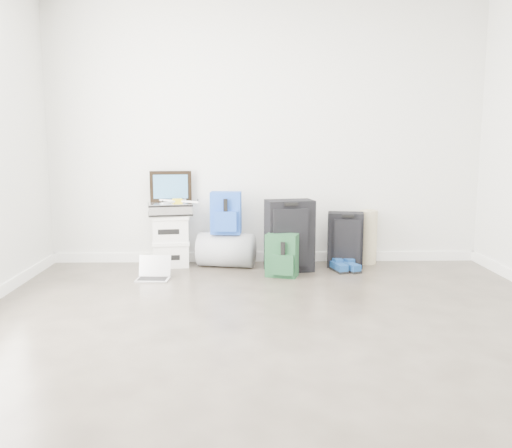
{
  "coord_description": "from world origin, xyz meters",
  "views": [
    {
      "loc": [
        -0.23,
        -3.17,
        1.29
      ],
      "look_at": [
        -0.11,
        1.9,
        0.5
      ],
      "focal_mm": 38.0,
      "sensor_mm": 36.0,
      "label": 1
    }
  ],
  "objects_px": {
    "carry_on": "(345,240)",
    "laptop": "(154,274)",
    "large_suitcase": "(289,236)",
    "boxes_stack": "(171,240)",
    "duffel_bag": "(226,250)",
    "briefcase": "(170,209)"
  },
  "relations": [
    {
      "from": "large_suitcase",
      "to": "carry_on",
      "type": "bearing_deg",
      "value": 4.41
    },
    {
      "from": "carry_on",
      "to": "boxes_stack",
      "type": "bearing_deg",
      "value": -172.33
    },
    {
      "from": "boxes_stack",
      "to": "carry_on",
      "type": "xyz_separation_m",
      "value": [
        1.78,
        -0.08,
        0.01
      ]
    },
    {
      "from": "carry_on",
      "to": "laptop",
      "type": "xyz_separation_m",
      "value": [
        -1.88,
        -0.46,
        -0.23
      ]
    },
    {
      "from": "duffel_bag",
      "to": "laptop",
      "type": "xyz_separation_m",
      "value": [
        -0.66,
        -0.49,
        -0.12
      ]
    },
    {
      "from": "duffel_bag",
      "to": "carry_on",
      "type": "xyz_separation_m",
      "value": [
        1.21,
        -0.03,
        0.11
      ]
    },
    {
      "from": "laptop",
      "to": "boxes_stack",
      "type": "bearing_deg",
      "value": 83.86
    },
    {
      "from": "boxes_stack",
      "to": "duffel_bag",
      "type": "distance_m",
      "value": 0.58
    },
    {
      "from": "duffel_bag",
      "to": "carry_on",
      "type": "height_order",
      "value": "carry_on"
    },
    {
      "from": "duffel_bag",
      "to": "laptop",
      "type": "height_order",
      "value": "duffel_bag"
    },
    {
      "from": "duffel_bag",
      "to": "carry_on",
      "type": "bearing_deg",
      "value": 10.73
    },
    {
      "from": "duffel_bag",
      "to": "large_suitcase",
      "type": "height_order",
      "value": "large_suitcase"
    },
    {
      "from": "large_suitcase",
      "to": "duffel_bag",
      "type": "bearing_deg",
      "value": 151.2
    },
    {
      "from": "boxes_stack",
      "to": "briefcase",
      "type": "xyz_separation_m",
      "value": [
        -0.0,
        0.0,
        0.32
      ]
    },
    {
      "from": "boxes_stack",
      "to": "carry_on",
      "type": "bearing_deg",
      "value": -10.41
    },
    {
      "from": "large_suitcase",
      "to": "boxes_stack",
      "type": "bearing_deg",
      "value": 157.16
    },
    {
      "from": "briefcase",
      "to": "boxes_stack",
      "type": "bearing_deg",
      "value": -10.45
    },
    {
      "from": "boxes_stack",
      "to": "large_suitcase",
      "type": "bearing_deg",
      "value": -19.38
    },
    {
      "from": "duffel_bag",
      "to": "large_suitcase",
      "type": "xyz_separation_m",
      "value": [
        0.63,
        -0.2,
        0.18
      ]
    },
    {
      "from": "boxes_stack",
      "to": "carry_on",
      "type": "height_order",
      "value": "carry_on"
    },
    {
      "from": "duffel_bag",
      "to": "carry_on",
      "type": "distance_m",
      "value": 1.22
    },
    {
      "from": "large_suitcase",
      "to": "carry_on",
      "type": "height_order",
      "value": "large_suitcase"
    }
  ]
}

